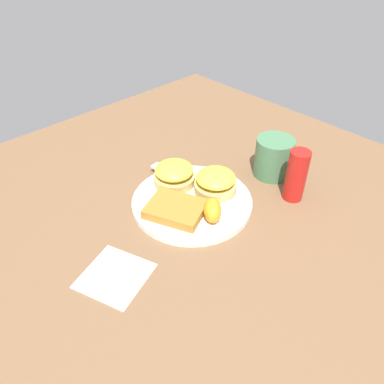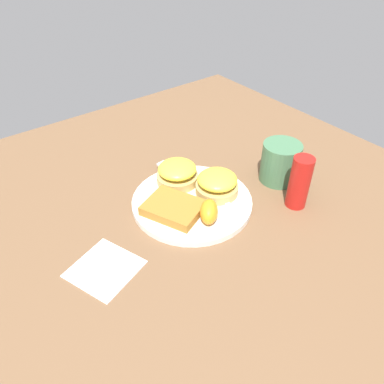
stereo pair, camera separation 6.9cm
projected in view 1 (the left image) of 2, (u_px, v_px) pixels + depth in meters
name	position (u px, v px, depth m)	size (l,w,h in m)	color
ground_plane	(192.00, 204.00, 0.82)	(1.10, 1.10, 0.00)	brown
plate	(192.00, 202.00, 0.81)	(0.26, 0.26, 0.01)	silver
sandwich_benedict_left	(216.00, 182.00, 0.82)	(0.09, 0.09, 0.05)	tan
sandwich_benedict_right	(174.00, 174.00, 0.84)	(0.09, 0.09, 0.05)	tan
hashbrown_patty	(176.00, 209.00, 0.77)	(0.11, 0.09, 0.02)	#9B6826
orange_wedge	(212.00, 210.00, 0.75)	(0.06, 0.04, 0.04)	orange
fork	(185.00, 180.00, 0.86)	(0.23, 0.04, 0.00)	silver
cup	(274.00, 157.00, 0.88)	(0.12, 0.09, 0.09)	#42704C
napkin	(115.00, 275.00, 0.66)	(0.11, 0.11, 0.00)	white
condiment_bottle	(296.00, 175.00, 0.80)	(0.04, 0.04, 0.12)	#B21914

